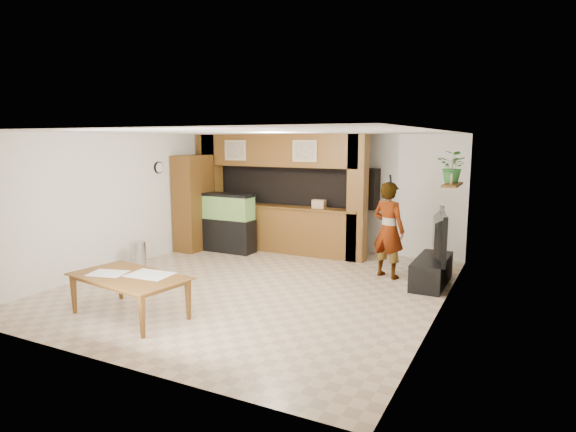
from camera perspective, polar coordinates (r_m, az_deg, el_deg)
The scene contains 21 objects.
floor at distance 8.35m, azimuth -3.67°, elevation -8.25°, with size 6.50×6.50×0.00m, color tan.
ceiling at distance 7.98m, azimuth -3.86°, elevation 9.88°, with size 6.50×6.50×0.00m, color white.
wall_back at distance 10.97m, azimuth 4.86°, elevation 2.81°, with size 6.00×6.00×0.00m, color silver.
wall_left at distance 9.91m, azimuth -18.91°, elevation 1.70°, with size 6.50×6.50×0.00m, color silver.
wall_right at distance 7.06m, azimuth 17.77°, elevation -1.01°, with size 6.50×6.50×0.00m, color silver.
partition at distance 10.81m, azimuth -1.04°, elevation 2.82°, with size 4.20×0.99×2.60m.
wall_clock at distance 10.56m, azimuth -15.07°, elevation 5.57°, with size 0.05×0.25×0.25m.
wall_shelf at distance 8.94m, azimuth 18.91°, elevation 3.54°, with size 0.25×0.90×0.04m, color brown.
pantry_cabinet at distance 11.07m, azimuth -11.15°, elevation 1.54°, with size 0.54×0.88×2.14m, color brown.
trash_can at distance 9.74m, azimuth -17.33°, elevation -4.51°, with size 0.29×0.29×0.54m, color #B2B2B7.
aquarium at distance 10.78m, azimuth -7.03°, elevation -0.88°, with size 1.18×0.44×1.31m.
tv_stand at distance 8.73m, azimuth 16.66°, elevation -6.28°, with size 0.51×1.39×0.46m, color black.
television at distance 8.59m, azimuth 16.85°, elevation -2.11°, with size 1.44×0.19×0.83m, color black.
photo_frame at distance 8.75m, azimuth 18.78°, elevation 4.17°, with size 0.03×0.13×0.18m, color tan.
potted_plant at distance 9.14m, azimuth 19.01°, elevation 5.56°, with size 0.51×0.44×0.57m, color #2C6D2B.
person at distance 8.85m, azimuth 11.82°, elevation -1.61°, with size 0.64×0.42×1.75m, color #947951.
microphone at distance 8.56m, azimuth 12.07°, elevation 4.27°, with size 0.04×0.04×0.17m, color black.
dining_table at distance 7.20m, azimuth -18.44°, elevation -9.06°, with size 1.70×0.95×0.60m, color brown.
newspaper_a at distance 7.34m, azimuth -20.59°, elevation -6.37°, with size 0.50×0.37×0.01m, color silver.
newspaper_b at distance 7.08m, azimuth -16.03°, elevation -6.69°, with size 0.60×0.44×0.01m, color silver.
counter_box at distance 10.22m, azimuth 3.70°, elevation 1.42°, with size 0.27×0.18×0.18m, color #A47E59.
Camera 1 is at (4.04, -6.88, 2.47)m, focal length 30.00 mm.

